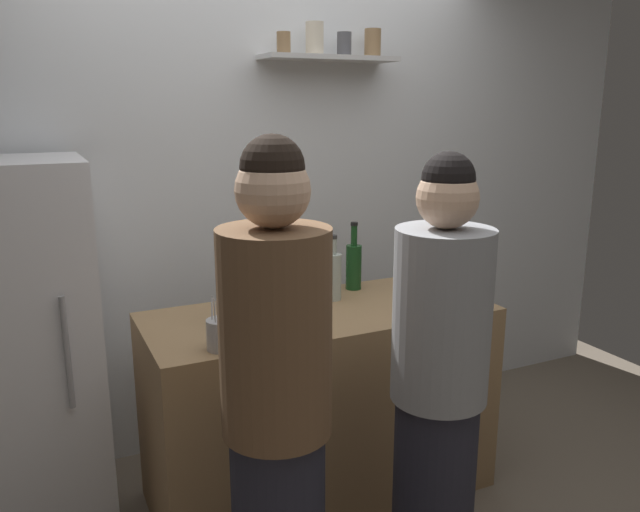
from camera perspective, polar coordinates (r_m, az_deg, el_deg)
name	(u,v)px	position (r m, az deg, el deg)	size (l,w,h in m)	color
back_wall_assembly	(260,197)	(3.36, -5.44, 5.36)	(4.80, 0.32, 2.60)	white
refrigerator	(19,352)	(2.90, -25.60, -7.83)	(0.62, 0.60, 1.58)	white
counter	(320,403)	(2.97, 0.00, -13.16)	(1.54, 0.66, 0.89)	#9E7A51
baking_pan	(272,302)	(2.84, -4.36, -4.19)	(0.34, 0.24, 0.05)	gray
utensil_holder	(221,334)	(2.39, -8.96, -7.01)	(0.11, 0.11, 0.22)	#B2B2B7
wine_bottle_green_glass	(354,265)	(3.09, 3.07, -0.78)	(0.08, 0.08, 0.33)	#19471E
wine_bottle_pale_glass	(333,275)	(2.92, 1.20, -1.72)	(0.08, 0.08, 0.31)	#B2BFB2
water_bottle_plastic	(226,296)	(2.64, -8.54, -3.64)	(0.08, 0.08, 0.25)	silver
person_brown_jacket	(277,417)	(2.00, -3.93, -14.33)	(0.34, 0.34, 1.71)	#262633
person_grey_hoodie	(438,388)	(2.31, 10.67, -11.65)	(0.34, 0.34, 1.64)	#262633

